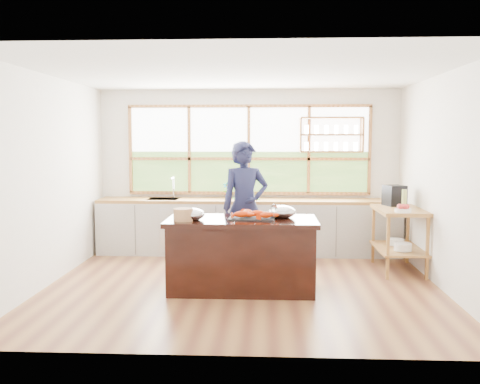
# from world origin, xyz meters

# --- Properties ---
(ground_plane) EXTENTS (5.00, 5.00, 0.00)m
(ground_plane) POSITION_xyz_m (0.00, 0.00, 0.00)
(ground_plane) COLOR #9A6637
(room_shell) EXTENTS (5.02, 4.52, 2.71)m
(room_shell) POSITION_xyz_m (0.02, 0.51, 1.75)
(room_shell) COLOR silver
(room_shell) RESTS_ON ground_plane
(back_counter) EXTENTS (4.90, 0.63, 0.90)m
(back_counter) POSITION_xyz_m (-0.02, 1.94, 0.45)
(back_counter) COLOR #B6B3AD
(back_counter) RESTS_ON ground_plane
(right_shelf_unit) EXTENTS (0.62, 1.10, 0.90)m
(right_shelf_unit) POSITION_xyz_m (2.19, 0.89, 0.60)
(right_shelf_unit) COLOR #AD793D
(right_shelf_unit) RESTS_ON ground_plane
(island) EXTENTS (1.85, 0.90, 0.90)m
(island) POSITION_xyz_m (0.00, -0.20, 0.45)
(island) COLOR black
(island) RESTS_ON ground_plane
(cook) EXTENTS (0.78, 0.63, 1.85)m
(cook) POSITION_xyz_m (0.00, 0.74, 0.93)
(cook) COLOR #181B3B
(cook) RESTS_ON ground_plane
(potted_plant) EXTENTS (0.15, 0.11, 0.28)m
(potted_plant) POSITION_xyz_m (-0.35, 2.00, 1.04)
(potted_plant) COLOR slate
(potted_plant) RESTS_ON back_counter
(cutting_board) EXTENTS (0.46, 0.39, 0.01)m
(cutting_board) POSITION_xyz_m (-0.03, 1.94, 0.91)
(cutting_board) COLOR green
(cutting_board) RESTS_ON back_counter
(espresso_machine) EXTENTS (0.34, 0.35, 0.30)m
(espresso_machine) POSITION_xyz_m (2.19, 1.22, 1.05)
(espresso_machine) COLOR black
(espresso_machine) RESTS_ON right_shelf_unit
(wine_bottle) EXTENTS (0.08, 0.08, 0.28)m
(wine_bottle) POSITION_xyz_m (2.24, 0.85, 1.04)
(wine_bottle) COLOR #9FB25E
(wine_bottle) RESTS_ON right_shelf_unit
(fruit_bowl) EXTENTS (0.22, 0.22, 0.11)m
(fruit_bowl) POSITION_xyz_m (2.14, 0.50, 0.95)
(fruit_bowl) COLOR white
(fruit_bowl) RESTS_ON right_shelf_unit
(slate_board) EXTENTS (0.58, 0.44, 0.02)m
(slate_board) POSITION_xyz_m (0.12, -0.18, 0.91)
(slate_board) COLOR black
(slate_board) RESTS_ON island
(lobster_pile) EXTENTS (0.52, 0.44, 0.08)m
(lobster_pile) POSITION_xyz_m (0.14, -0.19, 0.96)
(lobster_pile) COLOR red
(lobster_pile) RESTS_ON slate_board
(mixing_bowl_left) EXTENTS (0.32, 0.32, 0.15)m
(mixing_bowl_left) POSITION_xyz_m (-0.61, -0.31, 0.97)
(mixing_bowl_left) COLOR #B0B1B7
(mixing_bowl_left) RESTS_ON island
(mixing_bowl_right) EXTENTS (0.34, 0.34, 0.16)m
(mixing_bowl_right) POSITION_xyz_m (0.50, -0.07, 0.97)
(mixing_bowl_right) COLOR #B0B1B7
(mixing_bowl_right) RESTS_ON island
(wine_glass) EXTENTS (0.08, 0.08, 0.22)m
(wine_glass) POSITION_xyz_m (0.39, -0.49, 1.06)
(wine_glass) COLOR silver
(wine_glass) RESTS_ON island
(wicker_basket) EXTENTS (0.23, 0.23, 0.15)m
(wicker_basket) POSITION_xyz_m (-0.70, -0.41, 0.98)
(wicker_basket) COLOR #AB784F
(wicker_basket) RESTS_ON island
(parchment_roll) EXTENTS (0.10, 0.30, 0.08)m
(parchment_roll) POSITION_xyz_m (-0.78, 0.07, 0.94)
(parchment_roll) COLOR white
(parchment_roll) RESTS_ON island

